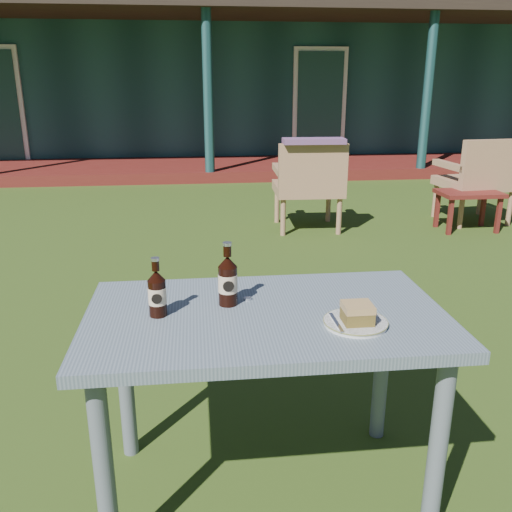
{
  "coord_description": "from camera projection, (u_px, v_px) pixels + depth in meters",
  "views": [
    {
      "loc": [
        -0.22,
        -3.25,
        1.46
      ],
      "look_at": [
        0.0,
        -1.3,
        0.82
      ],
      "focal_mm": 38.0,
      "sensor_mm": 36.0,
      "label": 1
    }
  ],
  "objects": [
    {
      "name": "ground",
      "position": [
        234.0,
        314.0,
        3.54
      ],
      "size": [
        80.0,
        80.0,
        0.0
      ],
      "primitive_type": "plane",
      "color": "#334916"
    },
    {
      "name": "pavilion",
      "position": [
        202.0,
        73.0,
        11.91
      ],
      "size": [
        15.8,
        8.3,
        3.45
      ],
      "color": "#173B3C",
      "rests_on": "ground"
    },
    {
      "name": "cafe_table",
      "position": [
        266.0,
        339.0,
        1.84
      ],
      "size": [
        1.2,
        0.7,
        0.72
      ],
      "color": "slate",
      "rests_on": "ground"
    },
    {
      "name": "plate",
      "position": [
        355.0,
        322.0,
        1.71
      ],
      "size": [
        0.2,
        0.2,
        0.01
      ],
      "color": "silver",
      "rests_on": "cafe_table"
    },
    {
      "name": "cake_slice",
      "position": [
        357.0,
        313.0,
        1.69
      ],
      "size": [
        0.09,
        0.09,
        0.06
      ],
      "color": "brown",
      "rests_on": "plate"
    },
    {
      "name": "fork",
      "position": [
        336.0,
        322.0,
        1.69
      ],
      "size": [
        0.01,
        0.14,
        0.0
      ],
      "primitive_type": "cube",
      "rotation": [
        0.0,
        0.0,
        0.02
      ],
      "color": "silver",
      "rests_on": "plate"
    },
    {
      "name": "cola_bottle_near",
      "position": [
        228.0,
        280.0,
        1.84
      ],
      "size": [
        0.07,
        0.07,
        0.22
      ],
      "color": "black",
      "rests_on": "cafe_table"
    },
    {
      "name": "cola_bottle_far",
      "position": [
        157.0,
        293.0,
        1.76
      ],
      "size": [
        0.06,
        0.06,
        0.2
      ],
      "color": "black",
      "rests_on": "cafe_table"
    },
    {
      "name": "bottle_cap",
      "position": [
        248.0,
        299.0,
        1.91
      ],
      "size": [
        0.03,
        0.03,
        0.01
      ],
      "primitive_type": "cylinder",
      "color": "silver",
      "rests_on": "cafe_table"
    },
    {
      "name": "armchair_left",
      "position": [
        309.0,
        181.0,
        5.36
      ],
      "size": [
        0.68,
        0.64,
        0.89
      ],
      "color": "#A17450",
      "rests_on": "ground"
    },
    {
      "name": "armchair_right",
      "position": [
        480.0,
        176.0,
        5.64
      ],
      "size": [
        0.72,
        0.68,
        0.9
      ],
      "color": "#A17450",
      "rests_on": "ground"
    },
    {
      "name": "floral_throw",
      "position": [
        314.0,
        141.0,
        5.06
      ],
      "size": [
        0.59,
        0.23,
        0.05
      ],
      "primitive_type": "cube",
      "rotation": [
        0.0,
        0.0,
        3.11
      ],
      "color": "#6D4570",
      "rests_on": "armchair_left"
    },
    {
      "name": "side_table",
      "position": [
        469.0,
        197.0,
        5.41
      ],
      "size": [
        0.6,
        0.4,
        0.4
      ],
      "color": "#5A1A16",
      "rests_on": "ground"
    }
  ]
}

